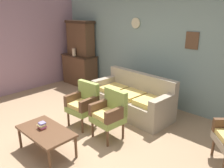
{
  "coord_description": "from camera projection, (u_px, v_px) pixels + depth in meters",
  "views": [
    {
      "loc": [
        2.96,
        -2.09,
        2.28
      ],
      "look_at": [
        0.01,
        1.06,
        0.85
      ],
      "focal_mm": 36.21,
      "sensor_mm": 36.0,
      "label": 1
    }
  ],
  "objects": [
    {
      "name": "ground_plane",
      "position": [
        72.0,
        142.0,
        4.08
      ],
      "size": [
        7.68,
        7.68,
        0.0
      ],
      "primitive_type": "plane",
      "color": "#997A5B"
    },
    {
      "name": "wall_back_with_decor",
      "position": [
        156.0,
        49.0,
        5.48
      ],
      "size": [
        6.4,
        0.09,
        2.7
      ],
      "color": "gray",
      "rests_on": "ground"
    },
    {
      "name": "side_cabinet",
      "position": [
        80.0,
        70.0,
        7.12
      ],
      "size": [
        1.16,
        0.55,
        0.93
      ],
      "color": "brown",
      "rests_on": "ground"
    },
    {
      "name": "cabinet_upper_hutch",
      "position": [
        80.0,
        38.0,
        6.87
      ],
      "size": [
        0.99,
        0.38,
        1.03
      ],
      "color": "brown",
      "rests_on": "side_cabinet"
    },
    {
      "name": "vase_on_cabinet",
      "position": [
        74.0,
        52.0,
        6.82
      ],
      "size": [
        0.11,
        0.11,
        0.23
      ],
      "primitive_type": "cylinder",
      "color": "tan",
      "rests_on": "side_cabinet"
    },
    {
      "name": "floral_couch",
      "position": [
        132.0,
        100.0,
        5.13
      ],
      "size": [
        1.94,
        0.94,
        0.9
      ],
      "color": "gray",
      "rests_on": "ground"
    },
    {
      "name": "armchair_near_cabinet",
      "position": [
        83.0,
        103.0,
        4.53
      ],
      "size": [
        0.54,
        0.51,
        0.9
      ],
      "color": "#849947",
      "rests_on": "ground"
    },
    {
      "name": "armchair_row_middle",
      "position": [
        110.0,
        112.0,
        4.1
      ],
      "size": [
        0.56,
        0.53,
        0.9
      ],
      "color": "#849947",
      "rests_on": "ground"
    },
    {
      "name": "coffee_table",
      "position": [
        46.0,
        132.0,
        3.67
      ],
      "size": [
        1.0,
        0.56,
        0.42
      ],
      "color": "brown",
      "rests_on": "ground"
    },
    {
      "name": "book_stack_on_table",
      "position": [
        42.0,
        126.0,
        3.69
      ],
      "size": [
        0.14,
        0.12,
        0.11
      ],
      "color": "#E9594D",
      "rests_on": "coffee_table"
    }
  ]
}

